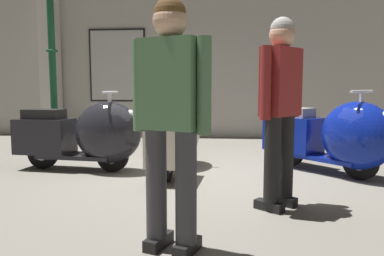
{
  "coord_description": "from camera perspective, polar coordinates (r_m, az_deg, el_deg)",
  "views": [
    {
      "loc": [
        0.5,
        -4.67,
        1.13
      ],
      "look_at": [
        -0.01,
        0.46,
        0.57
      ],
      "focal_mm": 35.14,
      "sensor_mm": 36.0,
      "label": 1
    }
  ],
  "objects": [
    {
      "name": "scooter_2",
      "position": [
        5.17,
        20.94,
        -1.18
      ],
      "size": [
        1.6,
        1.65,
        1.09
      ],
      "rotation": [
        0.0,
        0.0,
        -0.81
      ],
      "color": "black",
      "rests_on": "ground"
    },
    {
      "name": "visitor_0",
      "position": [
        2.5,
        -3.27,
        3.03
      ],
      "size": [
        0.55,
        0.36,
        1.71
      ],
      "rotation": [
        0.0,
        0.0,
        1.23
      ],
      "color": "black",
      "rests_on": "ground"
    },
    {
      "name": "ground_plane",
      "position": [
        4.83,
        -0.38,
        -7.27
      ],
      "size": [
        60.0,
        60.0,
        0.0
      ],
      "primitive_type": "plane",
      "color": "slate"
    },
    {
      "name": "scooter_0",
      "position": [
        5.24,
        -15.45,
        -0.98
      ],
      "size": [
        1.8,
        0.68,
        1.08
      ],
      "rotation": [
        0.0,
        0.0,
        -0.1
      ],
      "color": "black",
      "rests_on": "ground"
    },
    {
      "name": "lamppost",
      "position": [
        6.58,
        -20.48,
        10.82
      ],
      "size": [
        0.28,
        0.28,
        3.22
      ],
      "color": "#144728",
      "rests_on": "ground"
    },
    {
      "name": "showroom_back_wall",
      "position": [
        8.56,
        1.46,
        9.88
      ],
      "size": [
        18.0,
        0.63,
        3.35
      ],
      "color": "#ADA89E",
      "rests_on": "ground"
    },
    {
      "name": "visitor_1",
      "position": [
        3.52,
        13.28,
        4.17
      ],
      "size": [
        0.44,
        0.48,
        1.75
      ],
      "rotation": [
        0.0,
        0.0,
        2.47
      ],
      "color": "black",
      "rests_on": "ground"
    },
    {
      "name": "scooter_1",
      "position": [
        5.11,
        -2.22,
        -1.32
      ],
      "size": [
        0.58,
        1.67,
        1.01
      ],
      "rotation": [
        0.0,
        0.0,
        1.51
      ],
      "color": "black",
      "rests_on": "ground"
    }
  ]
}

